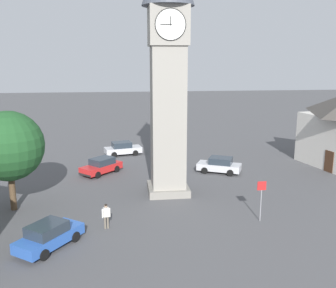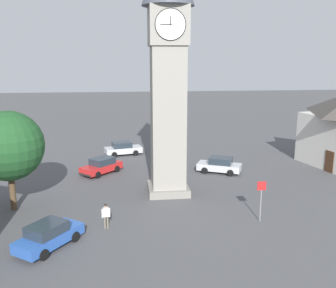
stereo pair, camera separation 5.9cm
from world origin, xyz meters
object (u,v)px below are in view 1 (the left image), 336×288
Objects in this scene: car_silver_kerb at (49,235)px; road_sign at (261,194)px; car_white_side at (123,148)px; pedestrian at (106,214)px; clock_tower at (168,39)px; car_blue_kerb at (219,165)px; car_red_corner at (101,166)px; tree at (8,146)px.

car_silver_kerb is 1.55× the size of road_sign.
pedestrian is (1.13, 19.28, 0.25)m from car_white_side.
clock_tower reaches higher than car_blue_kerb.
car_white_side is 21.43m from road_sign.
car_white_side is at bearing -101.39° from car_silver_kerb.
car_white_side is (3.64, -12.99, -11.46)m from clock_tower.
car_blue_kerb is 1.08× the size of car_red_corner.
car_white_side is at bearing -64.68° from road_sign.
tree reaches higher than car_blue_kerb.
pedestrian is at bearing 149.55° from tree.
tree is (3.63, -6.19, 3.98)m from car_silver_kerb.
car_blue_kerb is at bearing -135.41° from car_silver_kerb.
car_red_corner is 12.28m from pedestrian.
tree is (6.83, -4.01, 3.74)m from pedestrian.
tree is at bearing -13.41° from road_sign.
road_sign reaches higher than car_white_side.
pedestrian is (-0.92, 12.24, 0.25)m from car_red_corner.
pedestrian is at bearing 86.64° from car_white_side.
car_blue_kerb and car_white_side have the same top height.
car_blue_kerb is at bearing 138.76° from car_white_side.
clock_tower is at bearing -49.03° from road_sign.
tree is at bearing 54.32° from car_red_corner.
car_blue_kerb is at bearing -157.35° from tree.
car_silver_kerb is 3.87m from pedestrian.
tree is at bearing 62.47° from car_white_side.
road_sign is (-11.20, 12.31, 1.14)m from car_red_corner.
tree reaches higher than pedestrian.
car_red_corner is (11.28, -1.06, 0.00)m from car_blue_kerb.
car_blue_kerb is 0.61× the size of tree.
car_red_corner is 7.33m from car_white_side.
car_white_side is 19.31m from pedestrian.
road_sign is at bearing 115.32° from car_white_side.
car_silver_kerb is (7.96, 8.46, -11.46)m from clock_tower.
road_sign reaches higher than pedestrian.
clock_tower is 13.66m from car_blue_kerb.
car_silver_kerb is at bearing 120.42° from tree.
car_blue_kerb is 19.05m from tree.
car_white_side is 2.60× the size of pedestrian.
car_red_corner is 2.45× the size of pedestrian.
clock_tower is 16.32m from car_silver_kerb.
pedestrian reaches higher than car_silver_kerb.
clock_tower is 12.36× the size of pedestrian.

